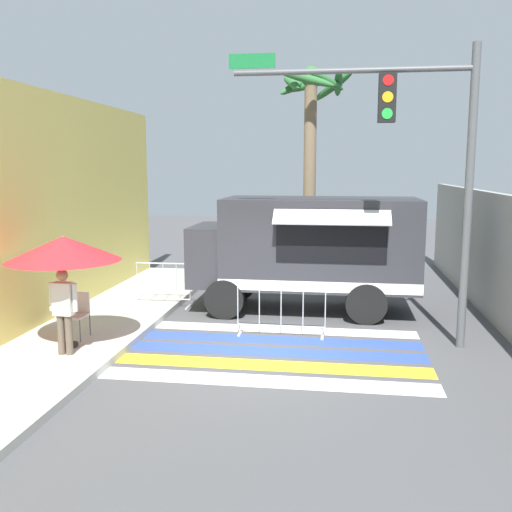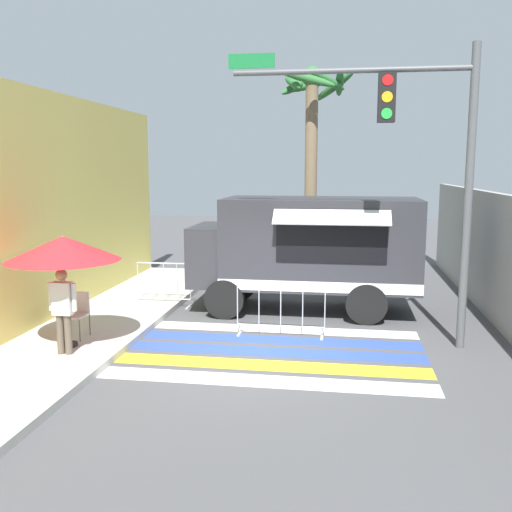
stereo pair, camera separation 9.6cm
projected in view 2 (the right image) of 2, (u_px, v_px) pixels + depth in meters
ground_plane at (254, 355)px, 10.71m from camera, size 60.00×60.00×0.00m
sidewalk_left at (26, 340)px, 11.40m from camera, size 4.40×16.00×0.14m
building_left_facade at (5, 215)px, 11.05m from camera, size 0.25×16.00×5.15m
concrete_wall_right at (500, 260)px, 12.65m from camera, size 0.20×16.00×2.91m
crosswalk_painted at (256, 351)px, 10.93m from camera, size 6.40×3.60×0.01m
food_truck at (303, 246)px, 13.75m from camera, size 5.41×2.61×2.77m
traffic_signal_pole at (418, 144)px, 10.69m from camera, size 4.66×0.29×5.74m
patio_umbrella at (63, 249)px, 10.49m from camera, size 2.09×2.09×2.10m
folding_chair at (76, 310)px, 11.31m from camera, size 0.47×0.47×0.89m
vendor_person at (63, 307)px, 10.20m from camera, size 0.53×0.21×1.56m
barricade_front at (281, 310)px, 11.86m from camera, size 1.86×0.44×1.13m
barricade_side at (164, 286)px, 14.36m from camera, size 1.40×0.44×1.13m
palm_tree at (313, 134)px, 16.74m from camera, size 2.32×2.37×6.39m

